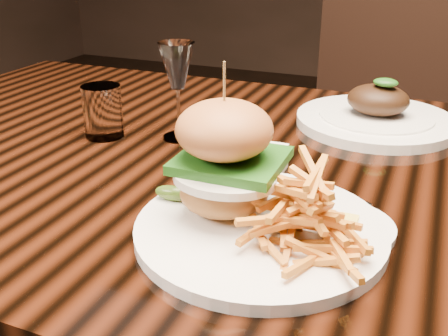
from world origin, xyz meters
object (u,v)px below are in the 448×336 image
at_px(wine_glass, 177,69).
at_px(chair_far, 371,122).
at_px(dining_table, 262,204).
at_px(burger_plate, 260,193).
at_px(far_dish, 376,116).

xyz_separation_m(wine_glass, chair_far, (0.24, 0.85, -0.33)).
bearing_deg(dining_table, burger_plate, -73.20).
bearing_deg(wine_glass, chair_far, 74.49).
height_order(far_dish, chair_far, chair_far).
xyz_separation_m(burger_plate, chair_far, (0.00, 1.10, -0.27)).
distance_m(burger_plate, chair_far, 1.13).
relative_size(burger_plate, chair_far, 0.31).
distance_m(wine_glass, chair_far, 0.94).
distance_m(far_dish, chair_far, 0.69).
xyz_separation_m(dining_table, chair_far, (0.06, 0.89, -0.13)).
xyz_separation_m(dining_table, far_dish, (0.14, 0.24, 0.09)).
relative_size(dining_table, burger_plate, 5.35).
bearing_deg(far_dish, chair_far, 96.53).
bearing_deg(wine_glass, far_dish, 32.73).
distance_m(dining_table, far_dish, 0.29).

